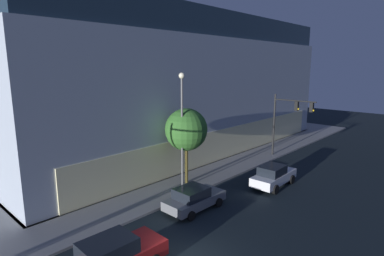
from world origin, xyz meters
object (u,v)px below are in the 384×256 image
(car_white, at_px, (273,176))
(car_grey, at_px, (194,198))
(street_lamp_sidewalk, at_px, (182,118))
(traffic_light_far_corner, at_px, (289,114))
(modern_building, at_px, (145,83))
(sidewalk_tree, at_px, (186,130))

(car_white, bearing_deg, car_grey, 165.90)
(street_lamp_sidewalk, relative_size, car_grey, 2.01)
(traffic_light_far_corner, bearing_deg, car_grey, -176.64)
(traffic_light_far_corner, distance_m, car_grey, 15.31)
(modern_building, relative_size, car_grey, 9.02)
(street_lamp_sidewalk, bearing_deg, car_white, -41.51)
(traffic_light_far_corner, xyz_separation_m, car_white, (-7.61, -2.68, -3.70))
(car_white, bearing_deg, sidewalk_tree, 129.94)
(traffic_light_far_corner, relative_size, car_white, 1.39)
(street_lamp_sidewalk, bearing_deg, sidewalk_tree, 27.91)
(traffic_light_far_corner, distance_m, street_lamp_sidewalk, 13.13)
(sidewalk_tree, distance_m, car_grey, 5.76)
(modern_building, distance_m, car_grey, 22.14)
(modern_building, relative_size, sidewalk_tree, 6.52)
(car_white, bearing_deg, traffic_light_far_corner, 19.38)
(sidewalk_tree, height_order, car_white, sidewalk_tree)
(traffic_light_far_corner, bearing_deg, street_lamp_sidewalk, 171.06)
(traffic_light_far_corner, bearing_deg, modern_building, 103.22)
(sidewalk_tree, xyz_separation_m, car_grey, (-2.83, -3.41, -3.67))
(modern_building, distance_m, traffic_light_far_corner, 18.09)
(car_grey, distance_m, car_white, 7.43)
(street_lamp_sidewalk, distance_m, car_white, 8.50)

